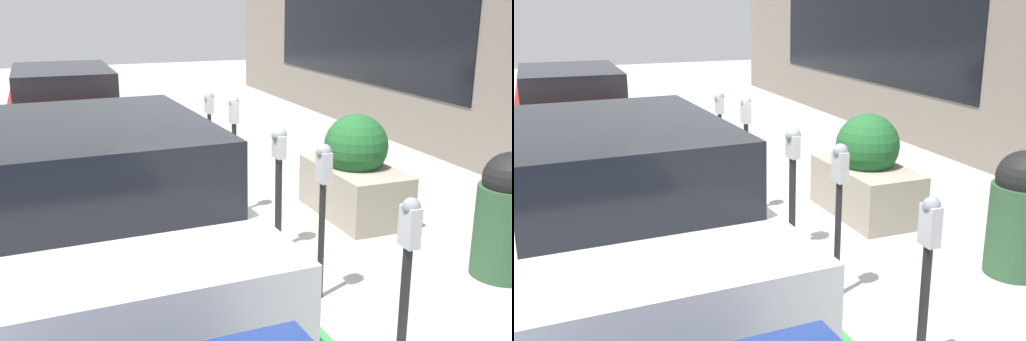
# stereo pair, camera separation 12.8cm
# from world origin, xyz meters

# --- Properties ---
(ground_plane) EXTENTS (40.00, 40.00, 0.00)m
(ground_plane) POSITION_xyz_m (0.00, 0.00, 0.00)
(ground_plane) COLOR #ADAAA3
(curb_strip) EXTENTS (24.50, 0.16, 0.04)m
(curb_strip) POSITION_xyz_m (0.00, 0.08, 0.02)
(curb_strip) COLOR #338C47
(curb_strip) RESTS_ON ground_plane
(parking_meter_nearest) EXTENTS (0.15, 0.13, 1.38)m
(parking_meter_nearest) POSITION_xyz_m (-2.50, -0.24, 0.90)
(parking_meter_nearest) COLOR #232326
(parking_meter_nearest) RESTS_ON ground_plane
(parking_meter_second) EXTENTS (0.16, 0.14, 1.45)m
(parking_meter_second) POSITION_xyz_m (-1.20, -0.26, 1.03)
(parking_meter_second) COLOR #232326
(parking_meter_second) RESTS_ON ground_plane
(parking_meter_middle) EXTENTS (0.20, 0.17, 1.36)m
(parking_meter_middle) POSITION_xyz_m (-0.02, -0.34, 0.94)
(parking_meter_middle) COLOR #232326
(parking_meter_middle) RESTS_ON ground_plane
(parking_meter_fourth) EXTENTS (0.15, 0.13, 1.50)m
(parking_meter_fourth) POSITION_xyz_m (1.22, -0.26, 1.04)
(parking_meter_fourth) COLOR #232326
(parking_meter_fourth) RESTS_ON ground_plane
(parking_meter_farthest) EXTENTS (0.17, 0.15, 1.38)m
(parking_meter_farthest) POSITION_xyz_m (2.42, -0.30, 1.01)
(parking_meter_farthest) COLOR #232326
(parking_meter_farthest) RESTS_ON ground_plane
(planter_box) EXTENTS (1.52, 0.81, 1.29)m
(planter_box) POSITION_xyz_m (0.62, -1.64, 0.54)
(planter_box) COLOR gray
(planter_box) RESTS_ON ground_plane
(parked_car_middle) EXTENTS (4.73, 2.18, 1.64)m
(parked_car_middle) POSITION_xyz_m (-0.32, 1.52, 0.85)
(parked_car_middle) COLOR silver
(parked_car_middle) RESTS_ON ground_plane
(parked_car_rear) EXTENTS (4.77, 1.93, 1.48)m
(parked_car_rear) POSITION_xyz_m (5.55, 1.50, 0.78)
(parked_car_rear) COLOR maroon
(parked_car_rear) RESTS_ON ground_plane
(trash_bin) EXTENTS (0.58, 0.58, 1.26)m
(trash_bin) POSITION_xyz_m (-1.42, -2.14, 0.63)
(trash_bin) COLOR #2D5133
(trash_bin) RESTS_ON ground_plane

